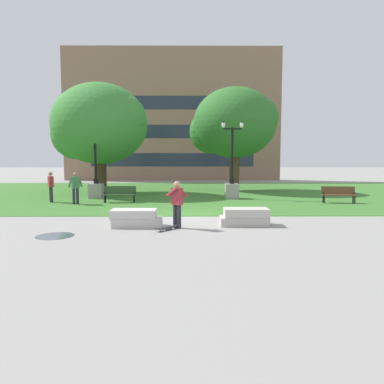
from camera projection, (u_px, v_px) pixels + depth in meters
name	position (u px, v px, depth m)	size (l,w,h in m)	color
ground_plane	(189.00, 216.00, 16.17)	(140.00, 140.00, 0.00)	gray
grass_lawn	(189.00, 193.00, 26.12)	(40.00, 20.00, 0.02)	#3D752D
concrete_block_center	(136.00, 218.00, 13.83)	(1.86, 0.90, 0.64)	#BCB7B2
concrete_block_left	(245.00, 217.00, 14.12)	(1.81, 0.90, 0.64)	#B2ADA3
person_skateboarder	(177.00, 201.00, 13.49)	(0.85, 0.54, 1.71)	#28282D
skateboard	(167.00, 228.00, 13.18)	(0.84, 0.88, 0.14)	black
puddle	(55.00, 236.00, 12.22)	(1.24, 1.24, 0.01)	#47515B
park_bench_near_left	(120.00, 193.00, 20.89)	(1.83, 0.62, 0.90)	#284723
park_bench_near_right	(338.00, 194.00, 20.67)	(1.86, 0.78, 0.90)	brown
lamp_post_center	(96.00, 181.00, 22.90)	(1.32, 0.80, 5.43)	gray
lamp_post_right	(232.00, 183.00, 22.73)	(1.32, 0.80, 4.70)	gray
tree_far_left	(234.00, 124.00, 27.41)	(6.36, 6.06, 7.59)	#4C3823
tree_near_right	(99.00, 125.00, 25.22)	(6.72, 6.40, 7.47)	#42301E
person_bystander_near_lawn	(75.00, 186.00, 20.08)	(0.67, 0.67, 1.71)	#28282D
person_bystander_far_lawn	(51.00, 185.00, 20.91)	(0.46, 0.56, 1.71)	#28282D
building_facade_distant	(172.00, 115.00, 39.86)	(23.10, 1.03, 14.00)	#8E6B56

